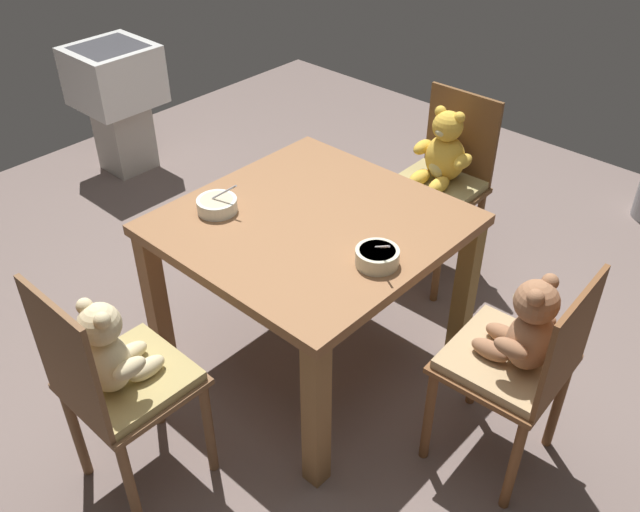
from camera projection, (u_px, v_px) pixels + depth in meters
ground_plane at (312, 357)px, 3.06m from camera, size 5.20×5.20×0.04m
dining_table at (311, 243)px, 2.69m from camera, size 1.01×1.03×0.71m
teddy_chair_near_right at (521, 349)px, 2.28m from camera, size 0.42×0.43×0.87m
teddy_chair_near_front at (115, 370)px, 2.20m from camera, size 0.39×0.39×0.93m
teddy_chair_far_center at (441, 169)px, 3.25m from camera, size 0.42×0.42×0.91m
porridge_bowl_white_near_left at (217, 205)px, 2.66m from camera, size 0.16×0.16×0.13m
porridge_bowl_cream_near_right at (377, 257)px, 2.38m from camera, size 0.16×0.16×0.14m
sink_basin at (117, 91)px, 4.14m from camera, size 0.44×0.46×0.79m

